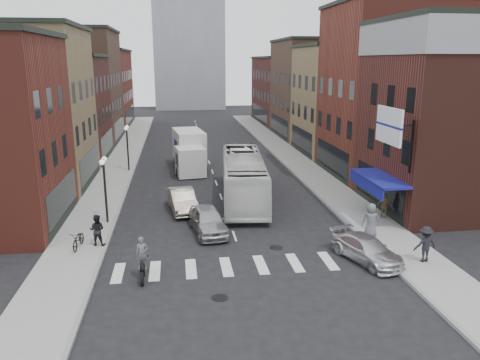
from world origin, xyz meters
name	(u,v)px	position (x,y,z in m)	size (l,w,h in m)	color
ground	(237,243)	(0.00, 0.00, 0.00)	(160.00, 160.00, 0.00)	black
sidewalk_left	(121,162)	(-8.50, 22.00, 0.07)	(3.00, 74.00, 0.15)	gray
sidewalk_right	(291,157)	(8.50, 22.00, 0.07)	(3.00, 74.00, 0.15)	gray
curb_left	(137,162)	(-7.00, 22.00, 0.00)	(0.20, 74.00, 0.16)	gray
curb_right	(277,158)	(7.00, 22.00, 0.00)	(0.20, 74.00, 0.16)	gray
crosswalk_stripes	(245,266)	(0.00, -3.00, 0.00)	(12.00, 2.20, 0.01)	silver
bldg_left_mid_a	(17,108)	(-14.99, 14.00, 6.15)	(10.30, 10.20, 12.30)	tan
bldg_left_mid_b	(52,108)	(-14.99, 24.00, 5.15)	(10.30, 10.20, 10.30)	#451F18
bldg_left_far_a	(74,87)	(-14.99, 35.00, 6.65)	(10.30, 12.20, 13.30)	brown
bldg_left_far_b	(94,88)	(-14.99, 49.00, 5.65)	(10.30, 16.20, 11.30)	maroon
bldg_right_corner	(457,116)	(14.99, 4.50, 6.15)	(10.30, 9.20, 12.30)	#451F18
bldg_right_mid_a	(392,91)	(15.00, 14.00, 7.15)	(10.30, 10.20, 14.30)	maroon
bldg_right_mid_b	(348,100)	(14.99, 24.00, 5.65)	(10.30, 10.20, 11.30)	tan
bldg_right_far_a	(318,89)	(14.99, 35.00, 6.15)	(10.30, 12.20, 12.30)	brown
bldg_right_far_b	(291,90)	(14.99, 49.00, 5.15)	(10.30, 16.20, 10.30)	#451F18
awning_blue	(376,179)	(8.93, 2.50, 2.63)	(1.80, 5.00, 0.78)	navy
billboard_sign	(390,127)	(8.59, 0.50, 6.13)	(1.52, 3.00, 3.70)	black
streetlamp_near	(104,178)	(-7.40, 4.00, 2.91)	(0.32, 1.22, 4.11)	black
streetlamp_far	(127,140)	(-7.40, 18.00, 2.91)	(0.32, 1.22, 4.11)	black
bike_rack	(97,231)	(-7.60, 1.30, 0.55)	(0.08, 0.68, 0.80)	#D8590C
box_truck	(189,151)	(-1.97, 18.11, 1.70)	(3.06, 8.16, 3.45)	silver
motorcycle_rider	(142,260)	(-4.79, -3.76, 0.95)	(0.56, 1.99, 2.02)	black
transit_bus	(243,177)	(1.51, 7.96, 1.66)	(2.79, 11.94, 3.33)	silver
sedan_left_near	(208,220)	(-1.44, 1.75, 0.75)	(1.76, 4.37, 1.49)	#ACACB0
sedan_left_far	(182,200)	(-2.83, 6.01, 0.73)	(1.54, 4.41, 1.45)	#ABA18A
curb_car	(367,249)	(6.05, -3.25, 0.61)	(1.71, 4.22, 1.22)	silver
parked_bicycle	(78,239)	(-8.33, 0.06, 0.61)	(0.61, 1.75, 0.92)	black
ped_left_solo	(97,230)	(-7.40, 0.31, 0.99)	(0.82, 0.47, 1.69)	black
ped_right_a	(425,244)	(8.69, -4.00, 1.04)	(1.16, 0.57, 1.79)	black
ped_right_b	(385,206)	(9.60, 2.53, 0.92)	(0.90, 0.45, 1.54)	olive
ped_right_c	(371,220)	(7.40, -0.51, 1.11)	(0.94, 0.61, 1.93)	#595A60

